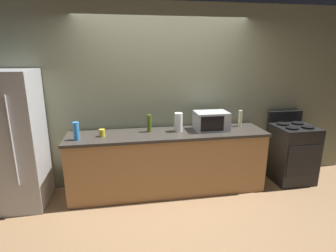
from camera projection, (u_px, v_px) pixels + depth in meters
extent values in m
plane|color=#93704C|center=(173.00, 204.00, 3.69)|extent=(8.00, 8.00, 0.00)
cube|color=gray|center=(163.00, 97.00, 4.10)|extent=(6.40, 0.10, 2.70)
cube|color=#B27F4C|center=(168.00, 163.00, 3.95)|extent=(2.80, 0.60, 0.86)
cube|color=#38332D|center=(168.00, 134.00, 3.84)|extent=(2.84, 0.64, 0.04)
cube|color=#B7BABF|center=(12.00, 141.00, 3.48)|extent=(0.72, 0.70, 1.80)
cylinder|color=silver|center=(12.00, 142.00, 3.13)|extent=(0.02, 0.02, 1.10)
cube|color=black|center=(292.00, 153.00, 4.29)|extent=(0.60, 0.60, 0.90)
cube|color=black|center=(304.00, 161.00, 4.00)|extent=(0.55, 0.02, 0.48)
cube|color=black|center=(285.00, 116.00, 4.41)|extent=(0.60, 0.04, 0.18)
cylinder|color=black|center=(292.00, 128.00, 4.03)|extent=(0.18, 0.18, 0.02)
cylinder|color=black|center=(308.00, 127.00, 4.07)|extent=(0.18, 0.18, 0.02)
cylinder|color=black|center=(283.00, 124.00, 4.26)|extent=(0.18, 0.18, 0.02)
cylinder|color=black|center=(298.00, 123.00, 4.30)|extent=(0.18, 0.18, 0.02)
cube|color=#B7BABF|center=(211.00, 121.00, 3.95)|extent=(0.48, 0.34, 0.27)
cube|color=black|center=(212.00, 124.00, 3.78)|extent=(0.34, 0.01, 0.21)
cylinder|color=white|center=(178.00, 122.00, 3.87)|extent=(0.12, 0.12, 0.27)
cylinder|color=beige|center=(240.00, 118.00, 4.15)|extent=(0.06, 0.06, 0.25)
cylinder|color=#4C6B19|center=(149.00, 123.00, 3.85)|extent=(0.06, 0.06, 0.25)
cylinder|color=#338CE5|center=(76.00, 131.00, 3.49)|extent=(0.08, 0.08, 0.24)
cylinder|color=yellow|center=(102.00, 133.00, 3.65)|extent=(0.08, 0.08, 0.10)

